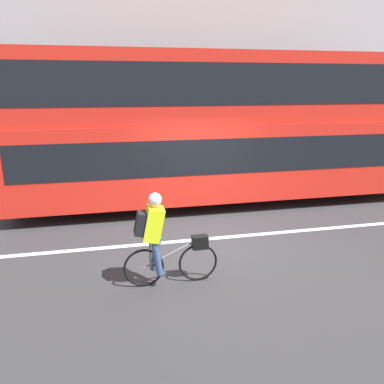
{
  "coord_description": "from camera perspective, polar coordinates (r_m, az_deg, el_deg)",
  "views": [
    {
      "loc": [
        -1.99,
        -6.92,
        3.2
      ],
      "look_at": [
        -0.37,
        0.53,
        1.0
      ],
      "focal_mm": 35.0,
      "sensor_mm": 36.0,
      "label": 1
    }
  ],
  "objects": [
    {
      "name": "trash_bin",
      "position": [
        12.68,
        -17.66,
        3.42
      ],
      "size": [
        0.57,
        0.57,
        0.93
      ],
      "color": "#194C23",
      "rests_on": "sidewalk_curb"
    },
    {
      "name": "bus",
      "position": [
        10.3,
        5.05,
        10.46
      ],
      "size": [
        11.16,
        2.5,
        3.97
      ],
      "color": "black",
      "rests_on": "ground_plane"
    },
    {
      "name": "sidewalk_curb",
      "position": [
        12.98,
        -3.11,
        2.07
      ],
      "size": [
        60.0,
        1.73,
        0.12
      ],
      "color": "gray",
      "rests_on": "ground_plane"
    },
    {
      "name": "cyclist_on_bike",
      "position": [
        6.04,
        -4.83,
        -6.74
      ],
      "size": [
        1.56,
        0.32,
        1.59
      ],
      "color": "black",
      "rests_on": "ground_plane"
    },
    {
      "name": "ground_plane",
      "position": [
        7.87,
        3.47,
        -7.9
      ],
      "size": [
        80.0,
        80.0,
        0.0
      ],
      "primitive_type": "plane",
      "color": "#2D2D30"
    },
    {
      "name": "building_facade",
      "position": [
        13.59,
        -4.05,
        16.87
      ],
      "size": [
        60.0,
        0.3,
        6.78
      ],
      "color": "#9E9EA3",
      "rests_on": "ground_plane"
    },
    {
      "name": "road_center_line",
      "position": [
        8.12,
        2.93,
        -7.08
      ],
      "size": [
        50.0,
        0.14,
        0.01
      ],
      "primitive_type": "cube",
      "color": "silver",
      "rests_on": "ground_plane"
    }
  ]
}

